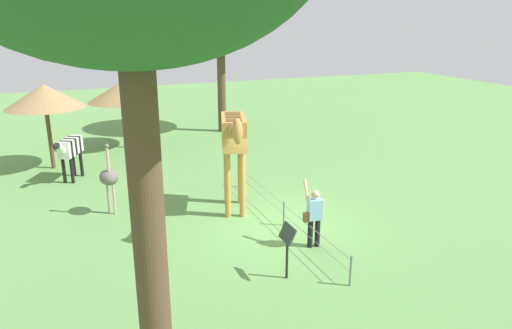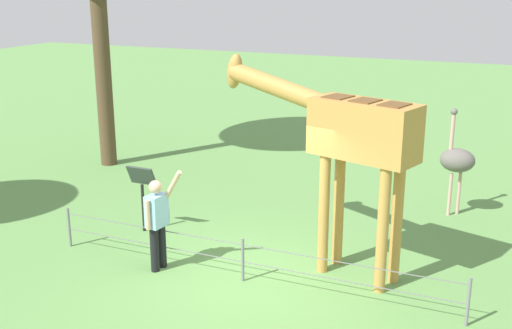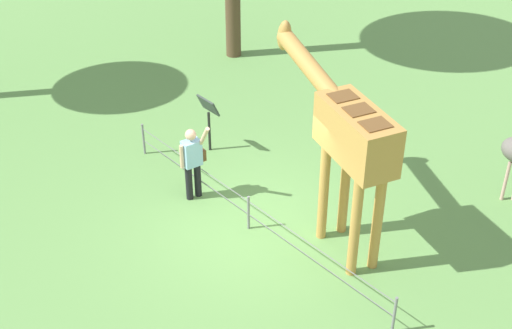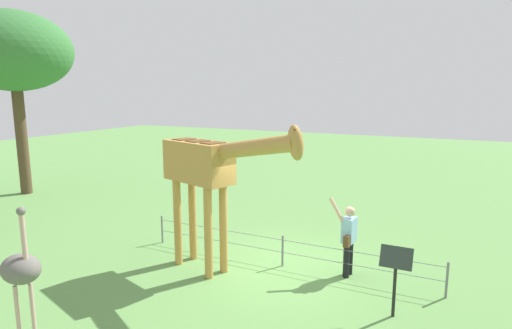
{
  "view_description": "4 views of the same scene",
  "coord_description": "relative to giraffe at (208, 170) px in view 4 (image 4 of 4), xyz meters",
  "views": [
    {
      "loc": [
        11.56,
        -5.41,
        5.85
      ],
      "look_at": [
        0.35,
        -0.88,
        2.07
      ],
      "focal_mm": 33.83,
      "sensor_mm": 36.0,
      "label": 1
    },
    {
      "loc": [
        -3.95,
        8.68,
        4.77
      ],
      "look_at": [
        0.06,
        -0.56,
        1.79
      ],
      "focal_mm": 44.54,
      "sensor_mm": 36.0,
      "label": 2
    },
    {
      "loc": [
        -8.0,
        7.03,
        8.59
      ],
      "look_at": [
        -0.55,
        0.43,
        1.88
      ],
      "focal_mm": 49.87,
      "sensor_mm": 36.0,
      "label": 3
    },
    {
      "loc": [
        3.54,
        -8.51,
        4.07
      ],
      "look_at": [
        -0.72,
        0.2,
        2.35
      ],
      "focal_mm": 29.64,
      "sensor_mm": 36.0,
      "label": 4
    }
  ],
  "objects": [
    {
      "name": "ostrich",
      "position": [
        -1.39,
        -3.5,
        -1.17
      ],
      "size": [
        0.7,
        0.56,
        2.25
      ],
      "color": "#CC9E93",
      "rests_on": "ground_plane"
    },
    {
      "name": "wire_fence",
      "position": [
        1.37,
        1.0,
        -1.94
      ],
      "size": [
        7.05,
        0.05,
        0.75
      ],
      "color": "slate",
      "rests_on": "ground_plane"
    },
    {
      "name": "giraffe",
      "position": [
        0.0,
        0.0,
        0.0
      ],
      "size": [
        3.74,
        1.58,
        3.49
      ],
      "color": "#BC8942",
      "rests_on": "ground_plane"
    },
    {
      "name": "ground_plane",
      "position": [
        1.37,
        0.87,
        -2.34
      ],
      "size": [
        60.0,
        60.0,
        0.0
      ],
      "primitive_type": "plane",
      "color": "#60934C"
    },
    {
      "name": "info_sign",
      "position": [
        4.04,
        -0.17,
        -1.39
      ],
      "size": [
        0.56,
        0.21,
        1.32
      ],
      "color": "black",
      "rests_on": "ground_plane"
    },
    {
      "name": "tree_west",
      "position": [
        -10.5,
        3.05,
        3.12
      ],
      "size": [
        4.28,
        4.28,
        7.0
      ],
      "color": "brown",
      "rests_on": "ground_plane"
    },
    {
      "name": "visitor",
      "position": [
        2.86,
        1.15,
        -1.44
      ],
      "size": [
        0.59,
        0.59,
        1.77
      ],
      "color": "black",
      "rests_on": "ground_plane"
    }
  ]
}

